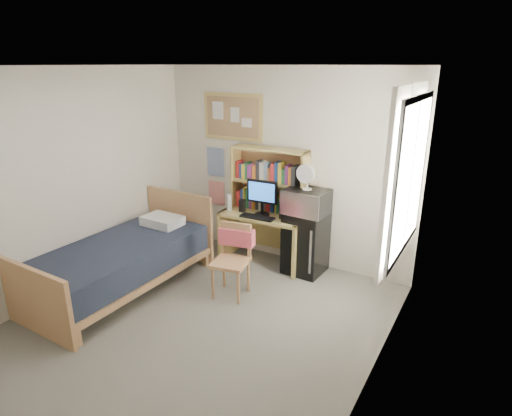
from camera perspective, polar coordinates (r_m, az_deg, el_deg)
The scene contains 25 objects.
floor at distance 4.65m, azimuth -8.93°, elevation -15.94°, with size 3.60×4.20×0.02m, color slate.
ceiling at distance 3.84m, azimuth -10.97°, elevation 18.15°, with size 3.60×4.20×0.02m, color white.
wall_back at distance 5.75m, azimuth 3.65°, elevation 5.45°, with size 3.60×0.04×2.60m, color white.
wall_left at distance 5.36m, azimuth -24.85°, elevation 2.73°, with size 0.04×4.20×2.60m, color white.
wall_right at distance 3.27m, azimuth 15.35°, elevation -5.75°, with size 0.04×4.20×2.60m, color white.
window_unit at distance 4.30m, azimuth 19.37°, elevation 3.97°, with size 0.10×1.40×1.70m, color white.
curtain_left at distance 3.92m, azimuth 17.75°, elevation 2.80°, with size 0.04×0.55×1.70m, color white.
curtain_right at distance 4.69m, azimuth 20.01°, elevation 5.06°, with size 0.04×0.55×1.70m, color white.
bulletin_board at distance 6.01m, azimuth -3.10°, elevation 12.05°, with size 0.94×0.03×0.64m, color #A58157.
poster_wave at distance 6.31m, azimuth -5.41°, elevation 6.13°, with size 0.30×0.01×0.42m, color #274F9C.
poster_japan at distance 6.43m, azimuth -5.28°, elevation 2.04°, with size 0.28×0.01×0.36m, color red.
desk at distance 5.84m, azimuth 1.06°, elevation -4.05°, with size 1.14×0.57×0.71m, color tan.
desk_chair at distance 5.01m, azimuth -3.43°, elevation -7.19°, with size 0.43×0.43×0.86m, color tan.
mini_fridge at distance 5.61m, azimuth 6.64°, elevation -4.56°, with size 0.48×0.48×0.82m, color black.
bed at distance 5.45m, azimuth -17.53°, elevation -7.47°, with size 1.07×2.13×0.59m, color #1A1F2F.
hutch at distance 5.71m, azimuth 1.78°, elevation 3.77°, with size 1.05×0.27×0.86m, color tan.
monitor at distance 5.59m, azimuth 0.82°, elevation 1.26°, with size 0.42×0.03×0.45m, color black.
keyboard at distance 5.54m, azimuth 0.16°, elevation -1.24°, with size 0.46×0.15×0.02m, color black.
speaker_left at distance 5.77m, azimuth -1.85°, elevation 0.33°, with size 0.07×0.07×0.17m, color black.
speaker_right at distance 5.51m, azimuth 3.60°, elevation -0.54°, with size 0.07×0.07×0.18m, color black.
water_bottle at distance 5.81m, azimuth -3.59°, elevation 0.78°, with size 0.07×0.07×0.23m, color silver.
hoodie at distance 5.08m, azimuth -2.58°, elevation -3.86°, with size 0.43×0.13×0.20m, color #EA596A.
microwave at distance 5.40m, azimuth 6.77°, elevation 0.89°, with size 0.53×0.40×0.31m, color #BCBCC1.
desk_fan at distance 5.31m, azimuth 6.89°, elevation 3.97°, with size 0.23×0.23×0.29m, color silver.
pillow at distance 5.78m, azimuth -12.36°, elevation -1.67°, with size 0.50×0.35×0.12m, color silver.
Camera 1 is at (2.50, -2.91, 2.62)m, focal length 30.00 mm.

